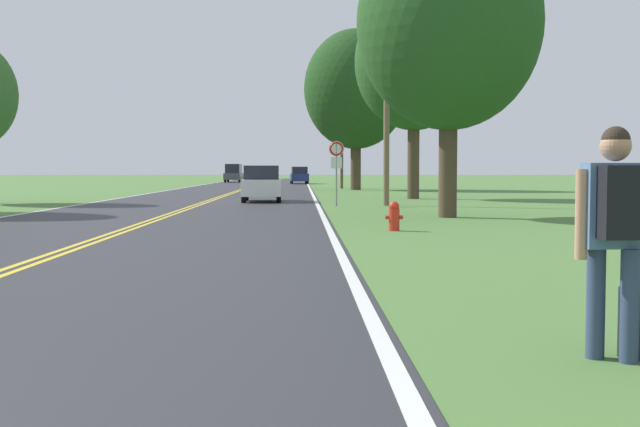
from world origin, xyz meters
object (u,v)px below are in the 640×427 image
car_dark_blue_van_approaching (299,175)px  car_dark_grey_van_mid_near (234,173)px  traffic_sign (336,157)px  car_white_van_nearest (262,183)px  fire_hydrant (394,216)px  tree_left_verge (449,24)px  hitchhiker_person (617,218)px  tree_far_back (356,89)px  tree_behind_sign (414,62)px

car_dark_blue_van_approaching → car_dark_grey_van_mid_near: car_dark_grey_van_mid_near is taller
traffic_sign → car_white_van_nearest: (-3.14, 4.34, -1.08)m
traffic_sign → car_dark_grey_van_mid_near: traffic_sign is taller
fire_hydrant → tree_left_verge: 7.90m
traffic_sign → hitchhiker_person: bearing=-87.8°
traffic_sign → fire_hydrant: bearing=-86.4°
hitchhiker_person → tree_far_back: (1.50, 50.46, 5.95)m
fire_hydrant → car_dark_blue_van_approaching: car_dark_blue_van_approaching is taller
car_dark_blue_van_approaching → car_dark_grey_van_mid_near: (-7.30, 9.25, 0.15)m
fire_hydrant → tree_left_verge: tree_left_verge is taller
tree_far_back → tree_left_verge: bearing=-89.0°
tree_behind_sign → car_dark_blue_van_approaching: size_ratio=2.19×
tree_left_verge → car_white_van_nearest: 14.17m
hitchhiker_person → car_dark_grey_van_mid_near: (-9.83, 83.30, -0.06)m
hitchhiker_person → tree_left_verge: bearing=-9.9°
hitchhiker_person → tree_left_verge: 18.91m
fire_hydrant → traffic_sign: (-0.81, 12.67, 1.58)m
fire_hydrant → car_white_van_nearest: size_ratio=0.17×
car_dark_grey_van_mid_near → car_white_van_nearest: bearing=-171.9°
fire_hydrant → tree_behind_sign: size_ratio=0.07×
tree_left_verge → tree_far_back: 32.29m
tree_left_verge → car_dark_blue_van_approaching: tree_left_verge is taller
fire_hydrant → car_dark_grey_van_mid_near: (-9.66, 70.37, 0.68)m
tree_left_verge → car_dark_grey_van_mid_near: bearing=100.4°
hitchhiker_person → car_dark_grey_van_mid_near: 83.88m
tree_far_back → tree_behind_sign: bearing=-84.4°
traffic_sign → car_dark_grey_van_mid_near: size_ratio=0.61×
tree_left_verge → tree_behind_sign: (1.09, 15.17, 0.87)m
tree_left_verge → car_dark_blue_van_approaching: bearing=94.7°
tree_behind_sign → fire_hydrant: bearing=-99.3°
hitchhiker_person → tree_behind_sign: 33.98m
tree_behind_sign → car_dark_grey_van_mid_near: size_ratio=2.41×
tree_behind_sign → car_white_van_nearest: 9.93m
tree_left_verge → car_white_van_nearest: size_ratio=2.21×
traffic_sign → tree_left_verge: bearing=-67.6°
car_dark_blue_van_approaching → car_dark_grey_van_mid_near: bearing=-144.4°
tree_behind_sign → car_dark_blue_van_approaching: bearing=98.0°
hitchhiker_person → traffic_sign: size_ratio=0.70×
tree_far_back → car_dark_grey_van_mid_near: (-11.33, 32.84, -6.01)m
fire_hydrant → tree_far_back: tree_far_back is taller
fire_hydrant → car_dark_grey_van_mid_near: car_dark_grey_van_mid_near is taller
car_white_van_nearest → car_dark_blue_van_approaching: 44.14m
tree_left_verge → tree_behind_sign: size_ratio=0.90×
hitchhiker_person → fire_hydrant: bearing=-2.6°
hitchhiker_person → tree_far_back: 50.83m
car_white_van_nearest → tree_behind_sign: bearing=113.8°
fire_hydrant → car_white_van_nearest: car_white_van_nearest is taller
tree_behind_sign → tree_left_verge: bearing=-94.1°
car_white_van_nearest → car_dark_blue_van_approaching: bearing=176.5°
tree_behind_sign → hitchhiker_person: bearing=-95.4°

